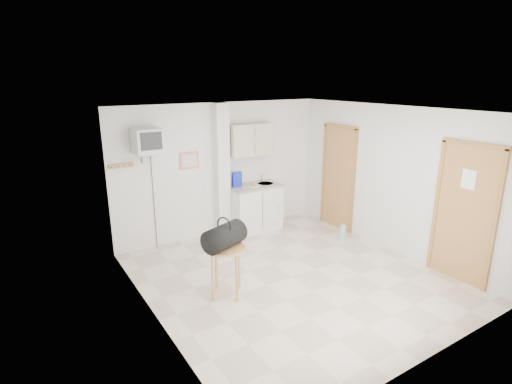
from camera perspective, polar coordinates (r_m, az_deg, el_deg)
ground at (r=6.25m, az=5.17°, el=-12.01°), size 4.50×4.50×0.00m
room_envelope at (r=5.91m, az=6.86°, el=2.26°), size 4.24×4.54×2.55m
kitchenette at (r=7.79m, az=-0.33°, el=0.20°), size 1.03×0.58×2.10m
crt_television at (r=6.73m, az=-15.27°, el=6.97°), size 0.44×0.45×2.15m
round_table at (r=5.52m, az=-4.34°, el=-8.98°), size 0.54×0.54×0.72m
duffel_bag at (r=5.39m, az=-4.54°, el=-6.32°), size 0.67×0.52×0.44m
water_bottle at (r=7.63m, az=12.27°, el=-5.73°), size 0.11×0.11×0.33m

